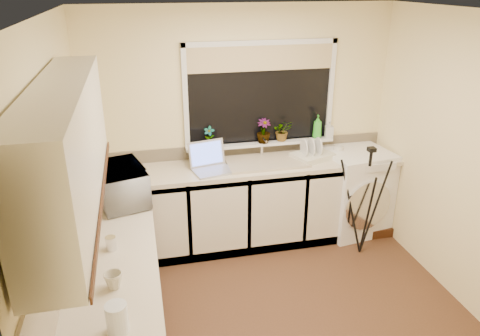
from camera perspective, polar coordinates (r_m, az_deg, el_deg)
name	(u,v)px	position (r m, az deg, el deg)	size (l,w,h in m)	color
floor	(280,313)	(4.11, 5.07, -17.66)	(3.20, 3.20, 0.00)	#563322
ceiling	(293,13)	(3.14, 6.68, 18.76)	(3.20, 3.20, 0.00)	white
wall_back	(241,126)	(4.80, 0.12, 5.35)	(3.20, 3.20, 0.00)	#FFEAAA
wall_front	(388,317)	(2.30, 18.16, -17.36)	(3.20, 3.20, 0.00)	#FFEAAA
wall_left	(63,206)	(3.34, -21.37, -4.43)	(3.00, 3.00, 0.00)	#FFEAAA
wall_right	(469,166)	(4.22, 26.87, 0.28)	(3.00, 3.00, 0.00)	#FFEAAA
base_cabinet_back	(217,209)	(4.77, -2.89, -5.13)	(2.55, 0.60, 0.86)	silver
base_cabinet_left	(119,320)	(3.48, -14.93, -18.03)	(0.54, 2.40, 0.86)	silver
worktop_back	(247,166)	(4.64, 0.95, 0.20)	(3.20, 0.60, 0.04)	beige
worktop_left	(112,267)	(3.21, -15.75, -11.91)	(0.60, 2.40, 0.04)	beige
upper_cabinet	(67,147)	(2.68, -20.89, 2.48)	(0.28, 1.90, 0.70)	silver
splashback_left	(61,241)	(3.12, -21.55, -8.52)	(0.02, 2.40, 0.45)	beige
splashback_back	(241,149)	(4.87, 0.14, 2.45)	(3.20, 0.02, 0.14)	beige
window_glass	(260,95)	(4.75, 2.54, 9.20)	(1.50, 0.02, 1.00)	black
window_blind	(261,58)	(4.65, 2.71, 13.63)	(1.50, 0.02, 0.25)	tan
windowsill	(261,143)	(4.84, 2.61, 3.12)	(1.60, 0.14, 0.03)	white
sink	(266,162)	(4.68, 3.33, 0.79)	(0.82, 0.46, 0.03)	tan
faucet	(262,146)	(4.80, 2.77, 2.76)	(0.03, 0.03, 0.24)	silver
washing_machine	(353,191)	(5.22, 14.07, -2.76)	(0.66, 0.64, 0.94)	white
laptop	(210,163)	(4.50, -3.78, 0.66)	(0.43, 0.41, 0.27)	#AAAAB2
kettle	(120,195)	(3.88, -14.89, -3.35)	(0.16, 0.16, 0.21)	white
dish_rack	(312,156)	(4.84, 9.08, 1.51)	(0.40, 0.30, 0.06)	beige
tripod	(365,202)	(4.73, 15.50, -4.17)	(0.58, 0.58, 1.17)	black
glass_jug	(117,318)	(2.63, -15.21, -17.77)	(0.12, 0.12, 0.17)	white
steel_jar	(111,243)	(3.33, -15.93, -9.11)	(0.07, 0.07, 0.10)	silver
microwave	(121,185)	(3.94, -14.76, -2.06)	(0.56, 0.38, 0.31)	white
plant_a	(209,137)	(4.68, -3.89, 3.96)	(0.11, 0.08, 0.21)	#999999
plant_c	(264,131)	(4.78, 2.99, 4.67)	(0.14, 0.14, 0.26)	#999999
plant_d	(282,130)	(4.86, 5.35, 4.72)	(0.20, 0.17, 0.22)	#999999
soap_bottle_green	(317,127)	(5.00, 9.72, 5.17)	(0.10, 0.10, 0.26)	green
soap_bottle_clear	(329,129)	(5.04, 11.16, 4.79)	(0.08, 0.09, 0.19)	#999999
cup_back	(338,150)	(5.03, 12.24, 2.28)	(0.11, 0.11, 0.09)	silver
cup_left	(113,280)	(2.96, -15.64, -13.47)	(0.11, 0.11, 0.10)	beige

